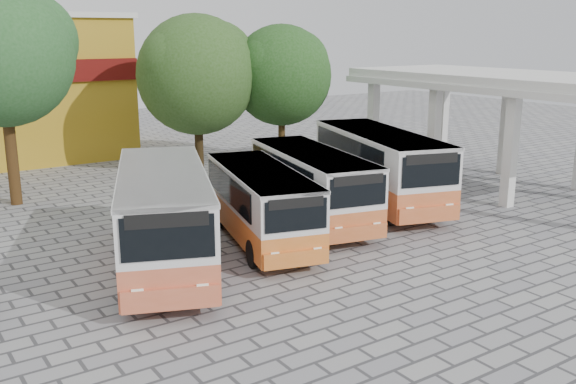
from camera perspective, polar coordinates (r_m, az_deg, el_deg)
ground at (r=22.13m, az=10.07°, el=-5.29°), size 90.00×90.00×0.00m
terminal_shelter at (r=31.56m, az=19.33°, el=9.03°), size 6.80×15.80×5.40m
bus_far_left at (r=20.30m, az=-10.98°, el=-1.78°), size 5.60×9.22×3.11m
bus_centre_left at (r=22.42m, az=-2.40°, el=-0.77°), size 4.00×7.68×2.62m
bus_centre_right at (r=24.86m, az=2.13°, el=0.94°), size 3.96×8.11×2.78m
bus_far_right at (r=27.60m, az=8.14°, el=2.56°), size 5.05×9.24×3.14m
tree_left at (r=29.34m, az=-24.04°, el=11.37°), size 6.15×5.86×9.22m
tree_middle at (r=34.14m, az=-8.03°, el=10.63°), size 6.53×6.22×8.20m
tree_right at (r=35.11m, az=-0.51°, el=10.64°), size 5.68×5.41×7.68m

